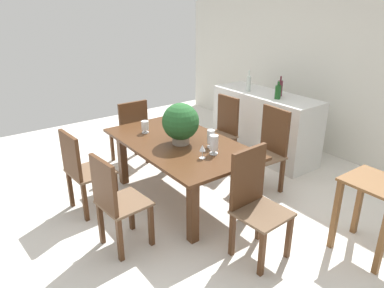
% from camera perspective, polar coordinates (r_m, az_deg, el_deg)
% --- Properties ---
extents(ground_plane, '(7.04, 7.04, 0.00)m').
position_cam_1_polar(ground_plane, '(4.49, -1.14, -8.19)').
color(ground_plane, silver).
extents(back_wall, '(6.40, 0.10, 2.60)m').
position_cam_1_polar(back_wall, '(5.85, 20.50, 11.27)').
color(back_wall, silver).
rests_on(back_wall, ground).
extents(dining_table, '(1.84, 1.06, 0.73)m').
position_cam_1_polar(dining_table, '(4.17, -1.96, -1.09)').
color(dining_table, '#4C2D19').
rests_on(dining_table, ground).
extents(chair_near_right, '(0.46, 0.46, 0.97)m').
position_cam_1_polar(chair_near_right, '(3.44, -12.03, -8.53)').
color(chair_near_right, '#4C2D19').
rests_on(chair_near_right, ground).
extents(chair_near_left, '(0.49, 0.48, 0.96)m').
position_cam_1_polar(chair_near_left, '(4.14, -16.96, -3.61)').
color(chair_near_left, '#4C2D19').
rests_on(chair_near_left, ground).
extents(chair_head_end, '(0.45, 0.47, 0.95)m').
position_cam_1_polar(chair_head_end, '(5.18, -9.57, 2.31)').
color(chair_head_end, '#4C2D19').
rests_on(chair_head_end, ground).
extents(chair_far_right, '(0.49, 0.47, 1.04)m').
position_cam_1_polar(chair_far_right, '(4.53, 11.88, -0.29)').
color(chair_far_right, '#4C2D19').
rests_on(chair_far_right, ground).
extents(chair_far_left, '(0.43, 0.44, 1.01)m').
position_cam_1_polar(chair_far_left, '(5.09, 4.85, 2.36)').
color(chair_far_left, '#4C2D19').
rests_on(chair_far_left, ground).
extents(chair_foot_end, '(0.45, 0.48, 1.03)m').
position_cam_1_polar(chair_foot_end, '(3.37, 9.78, -8.44)').
color(chair_foot_end, '#4C2D19').
rests_on(chair_foot_end, ground).
extents(flower_centerpiece, '(0.41, 0.41, 0.47)m').
position_cam_1_polar(flower_centerpiece, '(3.99, -1.80, 3.40)').
color(flower_centerpiece, gray).
rests_on(flower_centerpiece, dining_table).
extents(crystal_vase_left, '(0.09, 0.09, 0.21)m').
position_cam_1_polar(crystal_vase_left, '(3.77, 3.47, 0.08)').
color(crystal_vase_left, silver).
rests_on(crystal_vase_left, dining_table).
extents(crystal_vase_center_near, '(0.09, 0.09, 0.15)m').
position_cam_1_polar(crystal_vase_center_near, '(4.41, -7.40, 2.83)').
color(crystal_vase_center_near, silver).
rests_on(crystal_vase_center_near, dining_table).
extents(crystal_vase_right, '(0.08, 0.08, 0.20)m').
position_cam_1_polar(crystal_vase_right, '(3.94, 2.99, 1.01)').
color(crystal_vase_right, silver).
rests_on(crystal_vase_right, dining_table).
extents(wine_glass, '(0.06, 0.06, 0.15)m').
position_cam_1_polar(wine_glass, '(3.67, 1.65, -0.75)').
color(wine_glass, silver).
rests_on(wine_glass, dining_table).
extents(kitchen_counter, '(1.69, 0.60, 0.96)m').
position_cam_1_polar(kitchen_counter, '(5.58, 11.30, 3.02)').
color(kitchen_counter, silver).
rests_on(kitchen_counter, ground).
extents(wine_bottle_green, '(0.08, 0.08, 0.24)m').
position_cam_1_polar(wine_bottle_green, '(5.16, 13.36, 7.99)').
color(wine_bottle_green, '#194C1E').
rests_on(wine_bottle_green, kitchen_counter).
extents(wine_bottle_amber, '(0.06, 0.06, 0.31)m').
position_cam_1_polar(wine_bottle_amber, '(5.50, 8.91, 9.40)').
color(wine_bottle_amber, '#B2BFB7').
rests_on(wine_bottle_amber, kitchen_counter).
extents(wine_bottle_dark, '(0.07, 0.07, 0.28)m').
position_cam_1_polar(wine_bottle_dark, '(5.32, 13.68, 8.55)').
color(wine_bottle_dark, '#511E28').
rests_on(wine_bottle_dark, kitchen_counter).
extents(side_table, '(0.53, 0.48, 0.75)m').
position_cam_1_polar(side_table, '(3.71, 26.63, -8.20)').
color(side_table, brown).
rests_on(side_table, ground).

